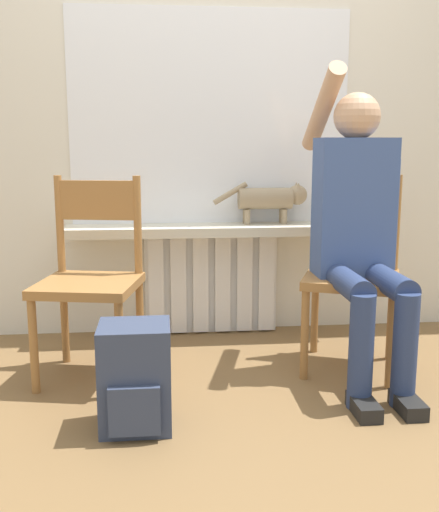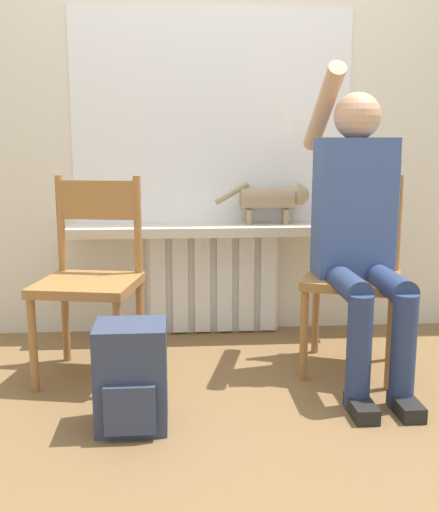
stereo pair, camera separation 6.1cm
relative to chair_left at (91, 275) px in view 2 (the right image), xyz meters
The scene contains 10 objects.
ground_plane 0.94m from the chair_left, 43.89° to the right, with size 12.00×12.00×0.00m, color brown.
wall_with_window 1.25m from the chair_left, 48.35° to the left, with size 7.00×0.06×2.70m.
radiator 0.85m from the chair_left, 44.77° to the left, with size 0.73×0.08×0.57m.
windowsill 0.79m from the chair_left, 40.77° to the left, with size 1.56×0.25×0.05m.
window_glass 1.12m from the chair_left, 46.80° to the left, with size 1.50×0.01×1.13m.
chair_left is the anchor object (origin of this frame).
chair_right 1.20m from the chair_left, ahead, with size 0.55×0.55×0.90m.
person 1.22m from the chair_left, ahead, with size 0.36×0.99×1.39m.
cat 1.10m from the chair_left, 30.59° to the left, with size 0.52×0.12×0.23m.
backpack 0.64m from the chair_left, 68.77° to the right, with size 0.26×0.26×0.40m.
Camera 2 is at (-0.21, -2.09, 1.05)m, focal length 42.00 mm.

